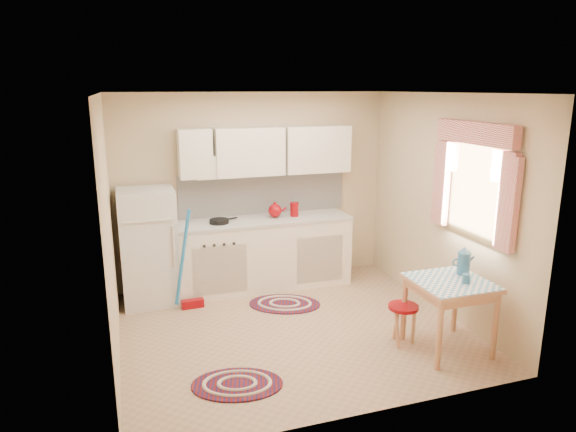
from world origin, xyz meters
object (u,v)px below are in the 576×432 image
object	(u,v)px
base_cabinets	(263,254)
table	(448,316)
stool	(402,324)
fridge	(149,247)

from	to	relation	value
base_cabinets	table	bearing A→B (deg)	-59.54
base_cabinets	stool	distance (m)	2.18
fridge	stool	size ratio (longest dim) A/B	3.33
table	base_cabinets	bearing A→B (deg)	120.46
fridge	table	world-z (taller)	fridge
fridge	stool	xyz separation A→B (m)	(2.36, -1.91, -0.49)
table	stool	world-z (taller)	table
stool	base_cabinets	bearing A→B (deg)	115.25
fridge	stool	distance (m)	3.07
base_cabinets	stool	size ratio (longest dim) A/B	5.36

